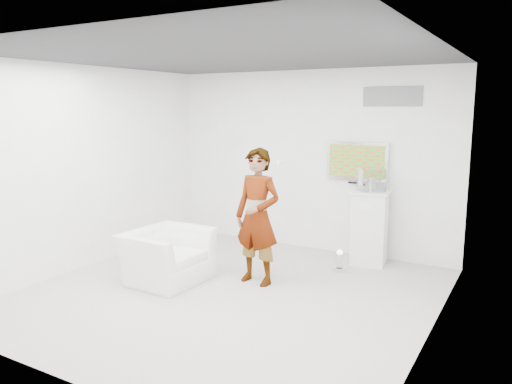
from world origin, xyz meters
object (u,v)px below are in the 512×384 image
person (257,217)px  pedestal (369,227)px  floor_uplight (339,261)px  tv (357,161)px  armchair (167,256)px

person → pedestal: bearing=61.3°
pedestal → floor_uplight: 0.77m
tv → armchair: tv is taller
person → pedestal: (1.07, 1.60, -0.36)m
armchair → floor_uplight: armchair is taller
tv → armchair: bearing=-126.9°
armchair → person: bearing=-61.4°
armchair → pedestal: 3.09m
floor_uplight → armchair: bearing=-141.0°
tv → floor_uplight: bearing=-84.8°
tv → armchair: size_ratio=0.91×
person → pedestal: 1.96m
person → pedestal: size_ratio=1.63×
tv → pedestal: tv is taller
person → pedestal: person is taller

